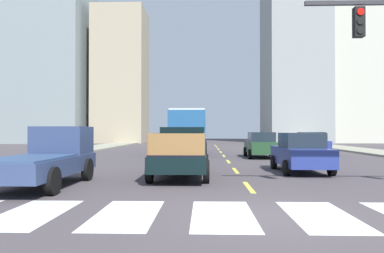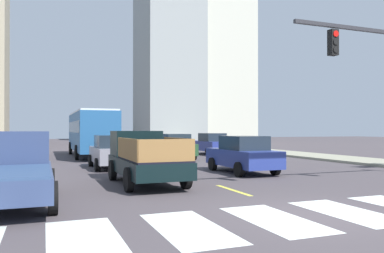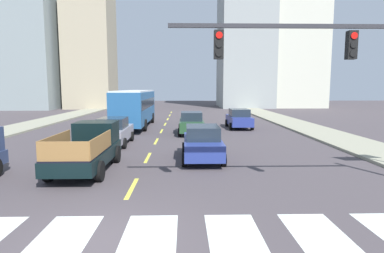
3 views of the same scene
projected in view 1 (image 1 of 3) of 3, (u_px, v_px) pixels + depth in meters
name	position (u px, v px, depth m)	size (l,w,h in m)	color
ground_plane	(271.00, 215.00, 7.92)	(160.00, 160.00, 0.00)	#453E42
sidewalk_left	(46.00, 155.00, 26.31)	(3.52, 110.00, 0.15)	gray
crosswalk_stripe_2	(32.00, 214.00, 8.08)	(1.32, 3.00, 0.01)	silver
crosswalk_stripe_3	(126.00, 214.00, 8.02)	(1.32, 3.00, 0.01)	silver
crosswalk_stripe_4	(223.00, 215.00, 7.95)	(1.32, 3.00, 0.01)	silver
crosswalk_stripe_5	(321.00, 216.00, 7.88)	(1.32, 3.00, 0.01)	silver
lane_dash_0	(249.00, 187.00, 11.91)	(0.16, 2.40, 0.01)	#D9D242
lane_dash_1	(235.00, 170.00, 16.91)	(0.16, 2.40, 0.01)	#D9D242
lane_dash_2	(228.00, 161.00, 21.91)	(0.16, 2.40, 0.01)	#D9D242
lane_dash_3	(224.00, 156.00, 26.91)	(0.16, 2.40, 0.01)	#D9D242
lane_dash_4	(221.00, 152.00, 31.90)	(0.16, 2.40, 0.01)	#D9D242
lane_dash_5	(218.00, 149.00, 36.90)	(0.16, 2.40, 0.01)	#D9D242
lane_dash_6	(217.00, 147.00, 41.90)	(0.16, 2.40, 0.01)	#D9D242
lane_dash_7	(215.00, 145.00, 46.89)	(0.16, 2.40, 0.01)	#D9D242
pickup_stakebed	(181.00, 153.00, 14.86)	(2.18, 5.20, 1.96)	black
pickup_dark	(49.00, 157.00, 12.50)	(2.18, 5.20, 1.96)	navy
city_bus	(190.00, 129.00, 29.95)	(2.72, 10.80, 3.32)	#23568C
sedan_near_right	(311.00, 143.00, 28.47)	(2.02, 4.40, 1.72)	navy
sedan_mid	(300.00, 152.00, 16.26)	(2.02, 4.40, 1.72)	navy
sedan_near_left	(261.00, 145.00, 25.22)	(2.02, 4.40, 1.72)	#234729
sedan_far	(184.00, 148.00, 20.77)	(2.02, 4.40, 1.72)	gray
tower_tall_centre	(121.00, 76.00, 57.62)	(7.63, 7.69, 20.48)	tan
block_mid_left	(352.00, 62.00, 59.37)	(9.22, 10.02, 25.69)	beige
block_mid_right	(294.00, 50.00, 59.47)	(9.05, 11.40, 29.44)	gray
block_low_left	(50.00, 56.00, 57.17)	(11.74, 10.90, 26.55)	gray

